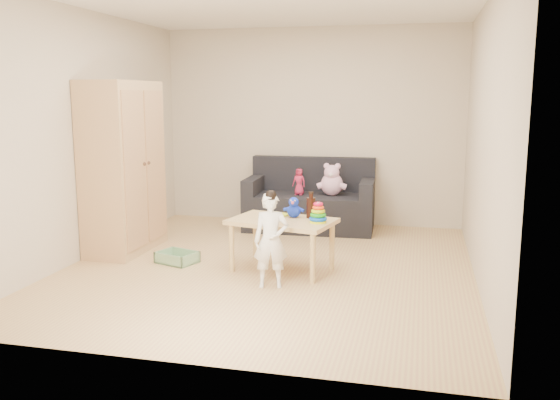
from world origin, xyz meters
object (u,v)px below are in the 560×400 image
(wardrobe, at_px, (123,167))
(toddler, at_px, (271,242))
(sofa, at_px, (310,212))
(play_table, at_px, (282,245))

(wardrobe, bearing_deg, toddler, -24.68)
(wardrobe, xyz_separation_m, sofa, (1.80, 1.52, -0.71))
(play_table, relative_size, toddler, 1.17)
(sofa, height_order, toddler, toddler)
(wardrobe, distance_m, toddler, 2.15)
(sofa, xyz_separation_m, play_table, (0.08, -1.88, 0.03))
(wardrobe, xyz_separation_m, play_table, (1.88, -0.36, -0.68))
(sofa, bearing_deg, wardrobe, -142.25)
(wardrobe, height_order, play_table, wardrobe)
(play_table, distance_m, toddler, 0.54)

